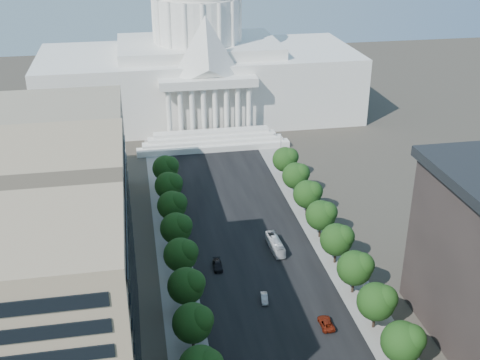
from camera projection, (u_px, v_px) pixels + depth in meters
road_asphalt at (245, 231)px, 154.33m from camera, size 30.00×260.00×0.01m
sidewalk_left at (171, 238)px, 151.22m from camera, size 8.00×260.00×0.02m
sidewalk_right at (316, 225)px, 157.43m from camera, size 8.00×260.00×0.02m
capitol at (199, 64)px, 230.44m from camera, size 120.00×56.00×73.00m
office_block_left at (5, 298)px, 95.24m from camera, size 40.00×52.00×40.00m
office_block_left_far at (48, 177)px, 149.05m from camera, size 38.00×52.00×30.00m
tree_l_d at (194, 322)px, 111.11m from camera, size 7.79×7.60×9.97m
tree_l_e at (188, 285)px, 121.80m from camera, size 7.79×7.60×9.97m
tree_l_f at (182, 254)px, 132.50m from camera, size 7.79×7.60×9.97m
tree_l_g at (177, 227)px, 143.19m from camera, size 7.79×7.60×9.97m
tree_l_h at (173, 205)px, 153.89m from camera, size 7.79×7.60×9.97m
tree_l_i at (170, 185)px, 164.58m from camera, size 7.79×7.60×9.97m
tree_l_j at (167, 167)px, 175.28m from camera, size 7.79×7.60×9.97m
tree_r_c at (404, 341)px, 106.30m from camera, size 7.79×7.60×9.97m
tree_r_d at (378, 301)px, 116.99m from camera, size 7.79×7.60×9.97m
tree_r_e at (356, 267)px, 127.69m from camera, size 7.79×7.60×9.97m
tree_r_f at (338, 239)px, 138.38m from camera, size 7.79×7.60×9.97m
tree_r_g at (322, 215)px, 149.08m from camera, size 7.79×7.60×9.97m
tree_r_h at (309, 193)px, 159.77m from camera, size 7.79×7.60×9.97m
tree_r_i at (297, 175)px, 170.47m from camera, size 7.79×7.60×9.97m
tree_r_j at (286, 159)px, 181.16m from camera, size 7.79×7.60×9.97m
streetlight_b at (414, 346)px, 106.10m from camera, size 2.61×0.44×9.00m
streetlight_c at (363, 268)px, 128.38m from camera, size 2.61×0.44×9.00m
streetlight_d at (327, 214)px, 150.66m from camera, size 2.61×0.44×9.00m
streetlight_e at (300, 174)px, 172.95m from camera, size 2.61×0.44×9.00m
streetlight_f at (279, 142)px, 195.23m from camera, size 2.61×0.44×9.00m
car_silver at (264, 298)px, 127.35m from camera, size 1.93×4.21×1.34m
car_red at (326, 323)px, 119.73m from camera, size 2.52×5.40×1.50m
car_dark_b at (218, 265)px, 138.63m from camera, size 2.25×5.19×1.49m
city_bus at (275, 244)px, 145.81m from camera, size 2.81×10.30×2.84m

